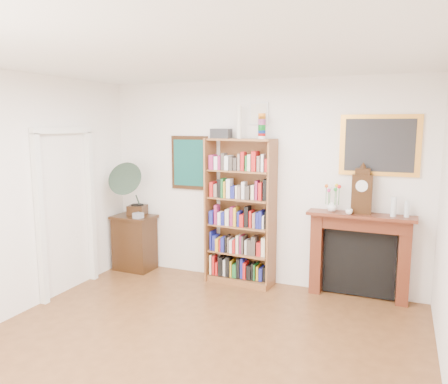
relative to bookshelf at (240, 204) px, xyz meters
name	(u,v)px	position (x,y,z in m)	size (l,w,h in m)	color
room	(169,220)	(0.20, -2.31, 0.27)	(4.51, 5.01, 2.81)	#57341A
door_casing	(66,198)	(-2.00, -1.11, 0.13)	(0.08, 1.02, 2.17)	white
teal_poster	(190,163)	(-0.85, 0.17, 0.52)	(0.58, 0.04, 0.78)	black
small_picture	(259,113)	(0.20, 0.17, 1.22)	(0.26, 0.04, 0.30)	white
gilt_painting	(379,145)	(1.75, 0.17, 0.82)	(0.95, 0.04, 0.75)	gold
bookshelf	(240,204)	(0.00, 0.00, 0.00)	(0.96, 0.41, 2.32)	brown
side_cabinet	(135,243)	(-1.69, -0.06, -0.71)	(0.61, 0.45, 0.84)	black
fireplace	(360,248)	(1.58, 0.09, -0.48)	(1.32, 0.35, 1.11)	#512112
gramophone	(131,186)	(-1.66, -0.14, 0.17)	(0.60, 0.70, 0.82)	black
cd_stack	(138,216)	(-1.53, -0.18, -0.25)	(0.12, 0.12, 0.08)	#AFAFBB
mantel_clock	(362,192)	(1.58, 0.06, 0.25)	(0.25, 0.15, 0.56)	black
flower_vase	(332,206)	(1.23, 0.05, 0.05)	(0.13, 0.13, 0.14)	white
teacup	(349,212)	(1.45, -0.06, 0.01)	(0.08, 0.08, 0.07)	white
bottle_left	(394,207)	(1.96, 0.01, 0.10)	(0.07, 0.07, 0.24)	silver
bottle_right	(407,209)	(2.11, 0.04, 0.08)	(0.06, 0.06, 0.20)	silver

